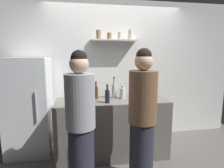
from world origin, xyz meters
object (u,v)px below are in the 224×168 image
at_px(baking_pan, 145,96).
at_px(person_brown_jacket, 142,119).
at_px(person_grey_hoodie, 81,124).
at_px(wine_bottle_pale_glass, 114,90).
at_px(wine_bottle_dark_glass, 107,96).
at_px(utensil_holder, 76,97).
at_px(wine_bottle_green_glass, 82,90).
at_px(refrigerator, 29,106).
at_px(wine_bottle_amber_glass, 96,92).
at_px(water_bottle_plastic, 122,93).

xyz_separation_m(baking_pan, person_brown_jacket, (-0.30, -0.74, -0.10)).
bearing_deg(person_grey_hoodie, wine_bottle_pale_glass, -17.11).
bearing_deg(baking_pan, wine_bottle_dark_glass, -162.29).
height_order(wine_bottle_pale_glass, person_brown_jacket, person_brown_jacket).
bearing_deg(utensil_holder, wine_bottle_green_glass, 51.77).
bearing_deg(refrigerator, wine_bottle_amber_glass, -10.31).
height_order(wine_bottle_green_glass, person_grey_hoodie, person_grey_hoodie).
bearing_deg(person_grey_hoodie, utensil_holder, 21.08).
bearing_deg(wine_bottle_dark_glass, wine_bottle_green_glass, 134.31).
relative_size(wine_bottle_pale_glass, wine_bottle_green_glass, 0.96).
height_order(utensil_holder, water_bottle_plastic, utensil_holder).
bearing_deg(wine_bottle_green_glass, refrigerator, 171.99).
xyz_separation_m(refrigerator, wine_bottle_amber_glass, (1.08, -0.20, 0.24)).
relative_size(utensil_holder, wine_bottle_pale_glass, 0.64).
bearing_deg(refrigerator, wine_bottle_green_glass, -8.01).
height_order(wine_bottle_pale_glass, water_bottle_plastic, wine_bottle_pale_glass).
xyz_separation_m(wine_bottle_pale_glass, person_brown_jacket, (0.20, -0.82, -0.21)).
relative_size(baking_pan, utensil_holder, 1.56).
distance_m(water_bottle_plastic, person_grey_hoodie, 1.03).
height_order(wine_bottle_pale_glass, wine_bottle_dark_glass, wine_bottle_pale_glass).
xyz_separation_m(wine_bottle_dark_glass, water_bottle_plastic, (0.28, 0.23, -0.01)).
xyz_separation_m(refrigerator, wine_bottle_pale_glass, (1.37, -0.19, 0.26)).
distance_m(refrigerator, wine_bottle_green_glass, 0.91).
distance_m(refrigerator, wine_bottle_amber_glass, 1.12).
bearing_deg(refrigerator, water_bottle_plastic, -9.81).
distance_m(utensil_holder, person_grey_hoodie, 0.79).
xyz_separation_m(refrigerator, wine_bottle_dark_glass, (1.22, -0.48, 0.24)).
relative_size(baking_pan, wine_bottle_amber_glass, 1.21).
bearing_deg(wine_bottle_pale_glass, person_brown_jacket, -76.13).
bearing_deg(utensil_holder, wine_bottle_dark_glass, -26.84).
relative_size(wine_bottle_pale_glass, person_grey_hoodie, 0.21).
xyz_separation_m(baking_pan, wine_bottle_dark_glass, (-0.65, -0.21, 0.08)).
bearing_deg(wine_bottle_dark_glass, utensil_holder, 153.16).
bearing_deg(person_brown_jacket, person_grey_hoodie, -12.63).
bearing_deg(person_brown_jacket, wine_bottle_pale_glass, -89.81).
bearing_deg(wine_bottle_pale_glass, person_grey_hoodie, -122.98).
distance_m(wine_bottle_green_glass, person_brown_jacket, 1.16).
xyz_separation_m(baking_pan, wine_bottle_pale_glass, (-0.50, 0.08, 0.10)).
distance_m(wine_bottle_pale_glass, water_bottle_plastic, 0.14).
relative_size(refrigerator, wine_bottle_amber_glass, 5.59).
height_order(water_bottle_plastic, person_grey_hoodie, person_grey_hoodie).
xyz_separation_m(utensil_holder, wine_bottle_dark_glass, (0.46, -0.23, 0.05)).
xyz_separation_m(water_bottle_plastic, person_grey_hoodie, (-0.67, -0.77, -0.19)).
bearing_deg(wine_bottle_dark_glass, person_grey_hoodie, -125.62).
distance_m(wine_bottle_amber_glass, water_bottle_plastic, 0.42).
distance_m(wine_bottle_amber_glass, person_grey_hoodie, 0.89).
distance_m(wine_bottle_amber_glass, person_brown_jacket, 0.97).
distance_m(baking_pan, utensil_holder, 1.11).
bearing_deg(wine_bottle_green_glass, water_bottle_plastic, -12.23).
height_order(wine_bottle_amber_glass, wine_bottle_dark_glass, wine_bottle_dark_glass).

